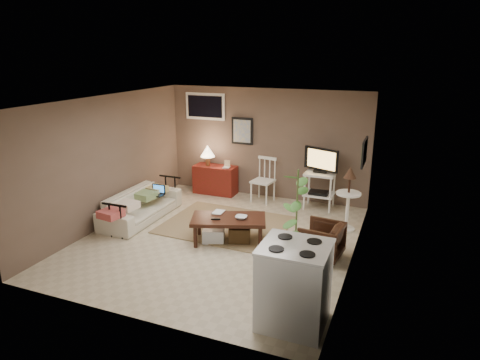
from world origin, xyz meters
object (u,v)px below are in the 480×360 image
at_px(side_table, 349,192).
at_px(spindle_chair, 263,181).
at_px(red_console, 215,177).
at_px(tv_stand, 320,177).
at_px(sofa, 141,201).
at_px(stove, 294,285).
at_px(coffee_table, 228,228).
at_px(potted_plant, 296,220).
at_px(armchair, 322,239).

bearing_deg(side_table, spindle_chair, 154.65).
distance_m(red_console, tv_stand, 2.45).
bearing_deg(side_table, sofa, -165.98).
distance_m(red_console, stove, 5.07).
distance_m(coffee_table, potted_plant, 1.66).
bearing_deg(spindle_chair, armchair, -51.68).
distance_m(sofa, armchair, 3.60).
bearing_deg(stove, side_table, 86.81).
distance_m(sofa, red_console, 2.07).
relative_size(tv_stand, potted_plant, 0.78).
xyz_separation_m(tv_stand, armchair, (0.50, -2.18, -0.36)).
relative_size(sofa, tv_stand, 1.47).
height_order(sofa, potted_plant, potted_plant).
distance_m(sofa, side_table, 3.93).
bearing_deg(sofa, side_table, -75.98).
height_order(tv_stand, armchair, tv_stand).
height_order(coffee_table, side_table, side_table).
bearing_deg(coffee_table, sofa, 170.25).
relative_size(sofa, stove, 1.82).
bearing_deg(coffee_table, armchair, 1.04).
distance_m(red_console, potted_plant, 4.08).
xyz_separation_m(coffee_table, spindle_chair, (-0.12, 2.20, 0.19)).
bearing_deg(sofa, stove, -120.75).
distance_m(side_table, potted_plant, 2.06).
relative_size(sofa, spindle_chair, 1.97).
relative_size(side_table, armchair, 1.89).
xyz_separation_m(spindle_chair, armchair, (1.72, -2.17, -0.13)).
bearing_deg(sofa, armchair, -94.99).
bearing_deg(stove, coffee_table, 131.99).
xyz_separation_m(red_console, armchair, (2.93, -2.27, -0.07)).
height_order(potted_plant, stove, potted_plant).
xyz_separation_m(tv_stand, side_table, (0.71, -0.92, 0.06)).
relative_size(spindle_chair, stove, 0.92).
bearing_deg(stove, red_console, 125.74).
bearing_deg(potted_plant, coffee_table, 152.15).
bearing_deg(sofa, coffee_table, -99.75).
xyz_separation_m(red_console, tv_stand, (2.43, -0.09, 0.29)).
xyz_separation_m(sofa, side_table, (3.80, 0.95, 0.37)).
bearing_deg(coffee_table, red_console, 120.01).
distance_m(coffee_table, sofa, 2.02).
bearing_deg(armchair, sofa, -88.01).
xyz_separation_m(coffee_table, red_console, (-1.33, 2.30, 0.12)).
xyz_separation_m(side_table, armchair, (-0.21, -1.26, -0.42)).
bearing_deg(armchair, red_console, -120.87).
height_order(sofa, tv_stand, tv_stand).
bearing_deg(armchair, tv_stand, -160.11).
relative_size(sofa, potted_plant, 1.15).
xyz_separation_m(tv_stand, potted_plant, (0.26, -2.93, 0.20)).
distance_m(red_console, side_table, 3.31).
distance_m(sofa, stove, 4.22).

